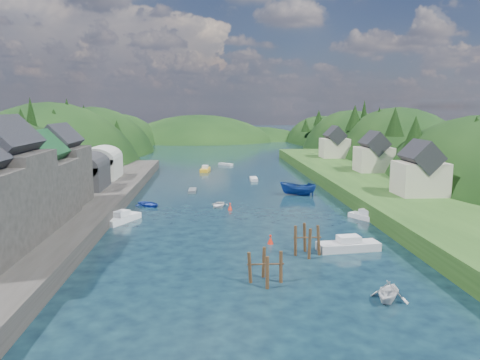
{
  "coord_description": "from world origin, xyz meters",
  "views": [
    {
      "loc": [
        -4.74,
        -46.19,
        15.7
      ],
      "look_at": [
        0.0,
        28.0,
        4.0
      ],
      "focal_mm": 35.0,
      "sensor_mm": 36.0,
      "label": 1
    }
  ],
  "objects": [
    {
      "name": "right_bank_cottages",
      "position": [
        28.0,
        48.33,
        5.84
      ],
      "size": [
        9.0,
        59.24,
        8.41
      ],
      "color": "beige",
      "rests_on": "terrace_right"
    },
    {
      "name": "ground",
      "position": [
        0.0,
        50.0,
        0.0
      ],
      "size": [
        600.0,
        600.0,
        0.0
      ],
      "primitive_type": "plane",
      "color": "black",
      "rests_on": "ground"
    },
    {
      "name": "hill_trees",
      "position": [
        0.56,
        64.88,
        11.19
      ],
      "size": [
        91.57,
        148.59,
        12.46
      ],
      "color": "black",
      "rests_on": "ground"
    },
    {
      "name": "quayside_buildings",
      "position": [
        -26.0,
        6.39,
        7.09
      ],
      "size": [
        8.0,
        35.84,
        12.9
      ],
      "color": "#2D2B28",
      "rests_on": "quay_left"
    },
    {
      "name": "moored_boats",
      "position": [
        3.05,
        24.15,
        0.68
      ],
      "size": [
        38.43,
        94.31,
        2.51
      ],
      "color": "#535A5F",
      "rests_on": "ground"
    },
    {
      "name": "hillside_right",
      "position": [
        45.0,
        75.0,
        -7.41
      ],
      "size": [
        36.0,
        245.56,
        48.0
      ],
      "color": "black",
      "rests_on": "ground"
    },
    {
      "name": "quay_left",
      "position": [
        -24.0,
        20.0,
        1.0
      ],
      "size": [
        12.0,
        110.0,
        2.0
      ],
      "primitive_type": "cube",
      "color": "#2D2B28",
      "rests_on": "ground"
    },
    {
      "name": "hillside_left",
      "position": [
        -45.0,
        75.0,
        -8.03
      ],
      "size": [
        44.0,
        245.56,
        52.0
      ],
      "color": "black",
      "rests_on": "ground"
    },
    {
      "name": "far_hills",
      "position": [
        1.22,
        174.01,
        -10.8
      ],
      "size": [
        103.0,
        68.0,
        44.0
      ],
      "color": "black",
      "rests_on": "ground"
    },
    {
      "name": "channel_buoy_near",
      "position": [
        2.1,
        5.72,
        0.48
      ],
      "size": [
        0.7,
        0.7,
        1.1
      ],
      "color": "red",
      "rests_on": "ground"
    },
    {
      "name": "channel_buoy_far",
      "position": [
        -1.79,
        23.96,
        0.48
      ],
      "size": [
        0.7,
        0.7,
        1.1
      ],
      "color": "red",
      "rests_on": "ground"
    },
    {
      "name": "piling_cluster_far",
      "position": [
        5.46,
        1.35,
        1.35
      ],
      "size": [
        3.01,
        2.83,
        3.83
      ],
      "color": "#382314",
      "rests_on": "ground"
    },
    {
      "name": "terrace_left_grass",
      "position": [
        -31.0,
        20.0,
        1.25
      ],
      "size": [
        12.0,
        110.0,
        2.5
      ],
      "primitive_type": "cube",
      "color": "#234719",
      "rests_on": "ground"
    },
    {
      "name": "boat_sheds",
      "position": [
        -26.0,
        39.0,
        5.27
      ],
      "size": [
        7.0,
        21.0,
        7.5
      ],
      "color": "#2D2D30",
      "rests_on": "quay_left"
    },
    {
      "name": "terrace_right",
      "position": [
        25.0,
        40.0,
        1.2
      ],
      "size": [
        16.0,
        120.0,
        2.4
      ],
      "primitive_type": "cube",
      "color": "#234719",
      "rests_on": "ground"
    },
    {
      "name": "piling_cluster_near",
      "position": [
        0.1,
        -6.21,
        1.17
      ],
      "size": [
        3.36,
        3.12,
        3.48
      ],
      "color": "#382314",
      "rests_on": "ground"
    }
  ]
}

